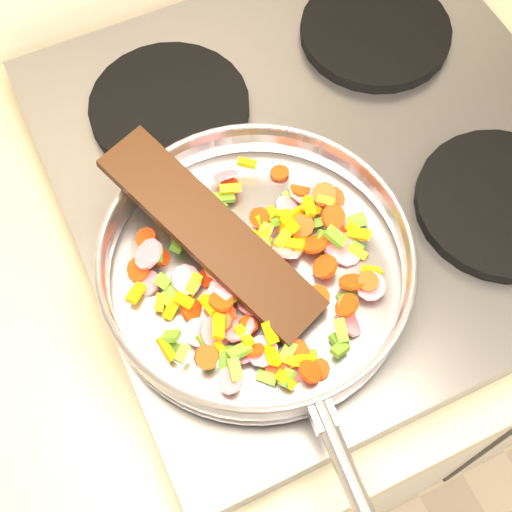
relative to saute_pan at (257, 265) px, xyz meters
name	(u,v)px	position (x,y,z in m)	size (l,w,h in m)	color
cooktop	(327,167)	(0.14, 0.11, -0.06)	(0.60, 0.60, 0.04)	#939399
grate_fl	(273,304)	(0.00, -0.03, -0.04)	(0.19, 0.19, 0.02)	black
grate_fr	(501,204)	(0.28, -0.03, -0.04)	(0.19, 0.19, 0.02)	black
grate_bl	(170,107)	(0.00, 0.25, -0.04)	(0.19, 0.19, 0.02)	black
grate_br	(375,31)	(0.28, 0.25, -0.04)	(0.19, 0.19, 0.02)	black
saute_pan	(257,265)	(0.00, 0.00, 0.00)	(0.35, 0.52, 0.05)	#9E9EA5
vegetable_heap	(256,271)	(0.00, 0.00, -0.01)	(0.26, 0.27, 0.05)	red
wooden_spatula	(211,233)	(-0.03, 0.04, 0.02)	(0.26, 0.06, 0.01)	black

